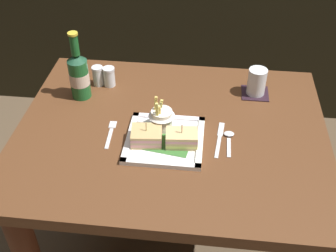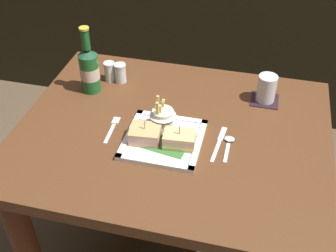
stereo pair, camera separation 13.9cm
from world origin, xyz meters
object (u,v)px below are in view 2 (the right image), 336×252
fries_cup (163,116)px  beer_bottle (89,69)px  spoon (229,142)px  knife (219,142)px  square_plate (164,140)px  salt_shaker (110,72)px  sandwich_half_right (179,139)px  dining_table (172,164)px  pepper_shaker (120,74)px  sandwich_half_left (145,134)px  water_glass (266,90)px  fork (112,128)px

fries_cup → beer_bottle: 0.36m
spoon → knife: bearing=-172.9°
square_plate → beer_bottle: beer_bottle is taller
salt_shaker → sandwich_half_right: bearing=-42.6°
sandwich_half_right → salt_shaker: size_ratio=1.36×
spoon → salt_shaker: 0.57m
sandwich_half_right → beer_bottle: size_ratio=0.41×
knife → dining_table: bearing=170.1°
sandwich_half_right → pepper_shaker: sandwich_half_right is taller
sandwich_half_left → beer_bottle: (-0.28, 0.24, 0.06)m
square_plate → spoon: bearing=11.0°
water_glass → spoon: water_glass is taller
square_plate → spoon: size_ratio=2.02×
sandwich_half_right → fries_cup: fries_cup is taller
sandwich_half_left → sandwich_half_right: size_ratio=0.99×
sandwich_half_left → pepper_shaker: bearing=121.0°
square_plate → sandwich_half_left: bearing=-163.1°
beer_bottle → fries_cup: bearing=-27.3°
beer_bottle → sandwich_half_right: bearing=-31.3°
dining_table → beer_bottle: (-0.35, 0.16, 0.26)m
fries_cup → dining_table: bearing=14.0°
beer_bottle → spoon: size_ratio=2.09×
fork → sandwich_half_right: bearing=-8.9°
spoon → pepper_shaker: (-0.46, 0.27, 0.03)m
salt_shaker → sandwich_half_left: bearing=-53.6°
fries_cup → salt_shaker: (-0.28, 0.25, -0.03)m
salt_shaker → fork: bearing=-69.0°
knife → pepper_shaker: pepper_shaker is taller
sandwich_half_left → knife: sandwich_half_left is taller
beer_bottle → fork: size_ratio=1.87×
fries_cup → knife: size_ratio=0.66×
square_plate → fries_cup: 0.08m
dining_table → spoon: spoon is taller
spoon → square_plate: bearing=-169.0°
square_plate → sandwich_half_right: size_ratio=2.37×
square_plate → spoon: square_plate is taller
spoon → fork: bearing=-177.1°
water_glass → pepper_shaker: size_ratio=1.32×
sandwich_half_right → dining_table: bearing=117.4°
square_plate → sandwich_half_right: (0.06, -0.02, 0.03)m
beer_bottle → salt_shaker: 0.11m
dining_table → fork: fork is taller
dining_table → beer_bottle: bearing=155.8°
knife → beer_bottle: bearing=160.1°
salt_shaker → spoon: bearing=-27.9°
water_glass → spoon: 0.29m
sandwich_half_right → fork: (-0.24, 0.04, -0.03)m
sandwich_half_left → fork: sandwich_half_left is taller
salt_shaker → pepper_shaker: 0.04m
water_glass → pepper_shaker: water_glass is taller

